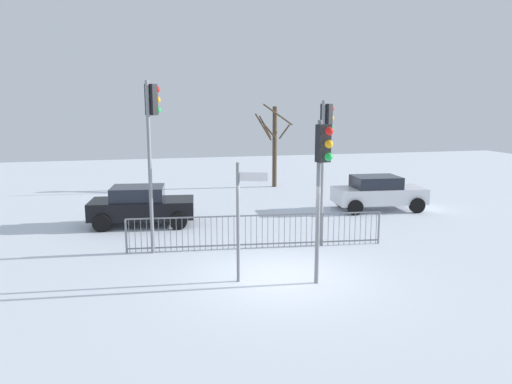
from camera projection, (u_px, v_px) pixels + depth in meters
ground_plane at (282, 277)px, 12.99m from camera, size 60.00×60.00×0.00m
traffic_light_foreground_right at (152, 129)px, 14.53m from camera, size 0.47×0.47×5.16m
traffic_light_mid_left at (322, 166)px, 11.87m from camera, size 0.36×0.56×4.11m
traffic_light_foreground_left at (325, 140)px, 15.42m from camera, size 0.50×0.44×4.60m
direction_sign_post at (241, 216)px, 12.34m from camera, size 0.75×0.30×3.07m
pedestrian_guard_railing at (257, 231)px, 15.50m from camera, size 8.04×0.94×1.07m
car_white_far at (378, 192)px, 21.11m from camera, size 3.93×2.20×1.47m
car_black_trailing at (141, 205)px, 18.43m from camera, size 3.98×2.31×1.47m
bare_tree_left at (274, 143)px, 26.75m from camera, size 1.75×1.70×4.53m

